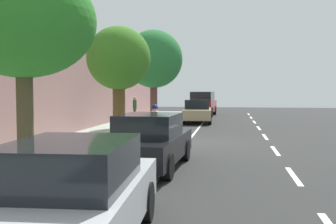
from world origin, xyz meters
TOP-DOWN VIEW (x-y plane):
  - ground at (0.00, 0.00)m, footprint 64.88×64.88m
  - sidewalk at (3.91, 0.00)m, footprint 4.13×40.55m
  - curb_edge at (1.76, 0.00)m, footprint 0.16×40.55m
  - lane_stripe_centre at (-3.08, -0.27)m, footprint 0.14×40.00m
  - lane_stripe_bike_edge at (0.29, 0.00)m, footprint 0.12×40.55m
  - building_facade at (6.22, 0.00)m, footprint 0.50×40.55m
  - parked_suv_red_nearest at (0.79, -16.68)m, footprint 2.17×4.80m
  - parked_sedan_tan_second at (0.67, -9.73)m, footprint 2.02×4.49m
  - parked_sedan_black_mid at (0.77, 5.58)m, footprint 2.00×4.48m
  - parked_sedan_silver_far at (0.65, 11.40)m, footprint 2.03×4.49m
  - bicycle_at_curb at (1.30, 1.38)m, footprint 1.67×0.64m
  - cyclist_with_backpack at (1.52, 0.92)m, footprint 0.42×0.62m
  - street_tree_near_cyclist at (2.73, -5.28)m, footprint 3.18×3.18m
  - street_tree_mid_block at (2.73, 1.73)m, footprint 2.42×2.42m
  - street_tree_far_end at (2.73, 8.78)m, footprint 2.97×2.97m
  - pedestrian_on_phone at (4.47, -7.96)m, footprint 0.31×0.61m

SIDE VIEW (x-z plane):
  - ground at x=0.00m, z-range 0.00..0.00m
  - lane_stripe_centre at x=-3.08m, z-range 0.00..0.01m
  - lane_stripe_bike_edge at x=0.29m, z-range 0.00..0.01m
  - sidewalk at x=3.91m, z-range 0.00..0.13m
  - curb_edge at x=1.76m, z-range 0.00..0.13m
  - bicycle_at_curb at x=1.30m, z-range -0.01..0.75m
  - parked_sedan_tan_second at x=0.67m, z-range -0.01..1.51m
  - parked_sedan_black_mid at x=0.77m, z-range -0.01..1.51m
  - parked_sedan_silver_far at x=0.65m, z-range -0.01..1.51m
  - cyclist_with_backpack at x=1.52m, z-range 0.17..1.78m
  - parked_suv_red_nearest at x=0.79m, z-range 0.03..2.02m
  - pedestrian_on_phone at x=4.47m, z-range 0.23..1.84m
  - building_facade at x=6.22m, z-range 0.00..4.82m
  - street_tree_mid_block at x=2.73m, z-range 1.08..5.54m
  - street_tree_far_end at x=2.73m, z-range 1.26..5.89m
  - street_tree_near_cyclist at x=2.73m, z-range 1.17..6.52m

